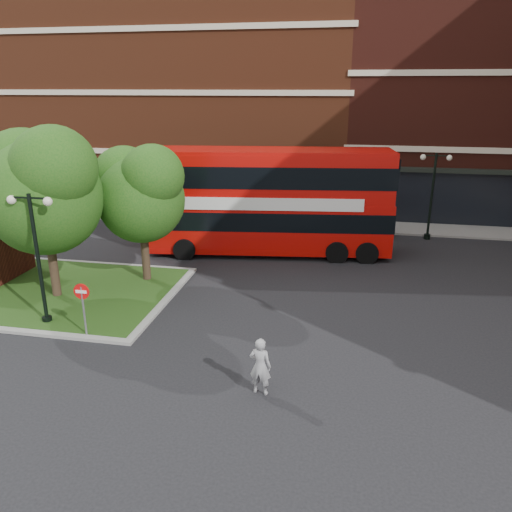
% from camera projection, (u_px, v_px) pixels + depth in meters
% --- Properties ---
extents(ground, '(120.00, 120.00, 0.00)m').
position_uv_depth(ground, '(185.00, 340.00, 17.67)').
color(ground, black).
rests_on(ground, ground).
extents(pavement_far, '(44.00, 3.00, 0.12)m').
position_uv_depth(pavement_far, '(265.00, 221.00, 32.98)').
color(pavement_far, slate).
rests_on(pavement_far, ground).
extents(terrace_far_left, '(26.00, 12.00, 14.00)m').
position_uv_depth(terrace_far_left, '(182.00, 107.00, 39.15)').
color(terrace_far_left, '#622C17').
rests_on(terrace_far_left, ground).
extents(terrace_far_right, '(18.00, 12.00, 16.00)m').
position_uv_depth(terrace_far_right, '(482.00, 94.00, 34.85)').
color(terrace_far_right, '#471911').
rests_on(terrace_far_right, ground).
extents(traffic_island, '(12.60, 7.60, 0.15)m').
position_uv_depth(traffic_island, '(33.00, 289.00, 21.88)').
color(traffic_island, gray).
rests_on(traffic_island, ground).
extents(tree_island_west, '(5.40, 4.71, 7.21)m').
position_uv_depth(tree_island_west, '(41.00, 186.00, 19.70)').
color(tree_island_west, '#2D2116').
rests_on(tree_island_west, ground).
extents(tree_island_east, '(4.46, 3.90, 6.29)m').
position_uv_depth(tree_island_east, '(139.00, 190.00, 21.65)').
color(tree_island_east, '#2D2116').
rests_on(tree_island_east, ground).
extents(lamp_island, '(1.72, 0.36, 5.00)m').
position_uv_depth(lamp_island, '(37.00, 253.00, 17.93)').
color(lamp_island, black).
rests_on(lamp_island, ground).
extents(lamp_far_left, '(1.72, 0.36, 5.00)m').
position_uv_depth(lamp_far_left, '(293.00, 186.00, 29.87)').
color(lamp_far_left, black).
rests_on(lamp_far_left, ground).
extents(lamp_far_right, '(1.72, 0.36, 5.00)m').
position_uv_depth(lamp_far_right, '(432.00, 191.00, 28.42)').
color(lamp_far_right, black).
rests_on(lamp_far_right, ground).
extents(bus, '(12.87, 4.47, 4.81)m').
position_uv_depth(bus, '(269.00, 195.00, 25.98)').
color(bus, '#B30B07').
rests_on(bus, ground).
extents(woman, '(0.70, 0.50, 1.78)m').
position_uv_depth(woman, '(260.00, 366.00, 14.33)').
color(woman, gray).
rests_on(woman, ground).
extents(car_silver, '(3.86, 1.60, 1.31)m').
position_uv_depth(car_silver, '(238.00, 213.00, 32.64)').
color(car_silver, '#A1A2A8').
rests_on(car_silver, ground).
extents(car_white, '(4.44, 1.63, 1.45)m').
position_uv_depth(car_white, '(356.00, 222.00, 30.18)').
color(car_white, white).
rests_on(car_white, ground).
extents(no_entry_sign, '(0.57, 0.07, 2.07)m').
position_uv_depth(no_entry_sign, '(83.00, 300.00, 17.36)').
color(no_entry_sign, slate).
rests_on(no_entry_sign, ground).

